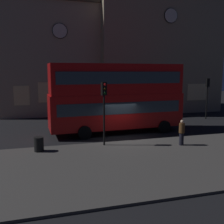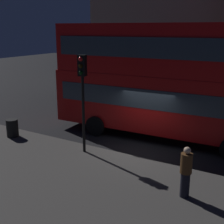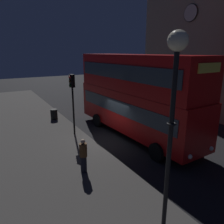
% 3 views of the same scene
% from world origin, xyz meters
% --- Properties ---
extents(ground_plane, '(80.00, 80.00, 0.00)m').
position_xyz_m(ground_plane, '(0.00, 0.00, 0.00)').
color(ground_plane, black).
extents(sidewalk_slab, '(44.00, 8.47, 0.12)m').
position_xyz_m(sidewalk_slab, '(0.00, -5.14, 0.06)').
color(sidewalk_slab, '#423F3D').
rests_on(sidewalk_slab, ground).
extents(building_with_clock, '(12.33, 7.76, 14.20)m').
position_xyz_m(building_with_clock, '(-3.98, 14.70, 7.10)').
color(building_with_clock, tan).
rests_on(building_with_clock, ground).
extents(double_decker_bus, '(10.87, 3.28, 5.51)m').
position_xyz_m(double_decker_bus, '(0.08, 2.09, 3.06)').
color(double_decker_bus, '#B20F0F').
rests_on(double_decker_bus, ground).
extents(traffic_light_near_kerb, '(0.36, 0.39, 4.14)m').
position_xyz_m(traffic_light_near_kerb, '(-1.87, -1.62, 3.09)').
color(traffic_light_near_kerb, black).
rests_on(traffic_light_near_kerb, sidewalk_slab).
extents(pedestrian, '(0.37, 0.37, 1.68)m').
position_xyz_m(pedestrian, '(3.03, -2.97, 0.98)').
color(pedestrian, black).
rests_on(pedestrian, sidewalk_slab).
extents(litter_bin, '(0.58, 0.58, 0.87)m').
position_xyz_m(litter_bin, '(-6.02, -1.87, 0.56)').
color(litter_bin, black).
rests_on(litter_bin, sidewalk_slab).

